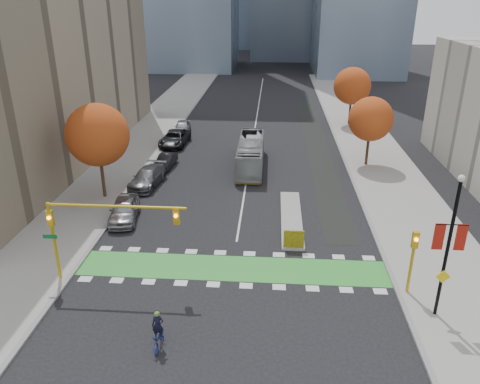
# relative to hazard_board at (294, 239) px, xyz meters

# --- Properties ---
(ground) EXTENTS (300.00, 300.00, 0.00)m
(ground) POSITION_rel_hazard_board_xyz_m (-4.00, -4.20, -0.80)
(ground) COLOR black
(ground) RESTS_ON ground
(sidewalk_west) EXTENTS (7.00, 120.00, 0.15)m
(sidewalk_west) POSITION_rel_hazard_board_xyz_m (-17.50, 15.80, -0.73)
(sidewalk_west) COLOR gray
(sidewalk_west) RESTS_ON ground
(sidewalk_east) EXTENTS (7.00, 120.00, 0.15)m
(sidewalk_east) POSITION_rel_hazard_board_xyz_m (9.50, 15.80, -0.73)
(sidewalk_east) COLOR gray
(sidewalk_east) RESTS_ON ground
(curb_west) EXTENTS (0.30, 120.00, 0.16)m
(curb_west) POSITION_rel_hazard_board_xyz_m (-14.00, 15.80, -0.73)
(curb_west) COLOR gray
(curb_west) RESTS_ON ground
(curb_east) EXTENTS (0.30, 120.00, 0.16)m
(curb_east) POSITION_rel_hazard_board_xyz_m (6.00, 15.80, -0.73)
(curb_east) COLOR gray
(curb_east) RESTS_ON ground
(bike_crossing) EXTENTS (20.00, 3.00, 0.01)m
(bike_crossing) POSITION_rel_hazard_board_xyz_m (-4.00, -2.70, -0.79)
(bike_crossing) COLOR green
(bike_crossing) RESTS_ON ground
(centre_line) EXTENTS (0.15, 70.00, 0.01)m
(centre_line) POSITION_rel_hazard_board_xyz_m (-4.00, 35.80, -0.80)
(centre_line) COLOR silver
(centre_line) RESTS_ON ground
(bike_lane_paint) EXTENTS (2.50, 50.00, 0.01)m
(bike_lane_paint) POSITION_rel_hazard_board_xyz_m (3.50, 25.80, -0.80)
(bike_lane_paint) COLOR black
(bike_lane_paint) RESTS_ON ground
(median_island) EXTENTS (1.60, 10.00, 0.16)m
(median_island) POSITION_rel_hazard_board_xyz_m (0.00, 4.80, -0.72)
(median_island) COLOR gray
(median_island) RESTS_ON ground
(hazard_board) EXTENTS (1.40, 0.12, 1.30)m
(hazard_board) POSITION_rel_hazard_board_xyz_m (0.00, 0.00, 0.00)
(hazard_board) COLOR yellow
(hazard_board) RESTS_ON median_island
(building_west) EXTENTS (16.00, 44.00, 25.00)m
(building_west) POSITION_rel_hazard_board_xyz_m (-28.00, 17.80, 11.70)
(building_west) COLOR gray
(building_west) RESTS_ON ground
(tree_west) EXTENTS (5.20, 5.20, 8.22)m
(tree_west) POSITION_rel_hazard_board_xyz_m (-16.00, 7.80, 4.82)
(tree_west) COLOR #332114
(tree_west) RESTS_ON ground
(tree_east_near) EXTENTS (4.40, 4.40, 7.08)m
(tree_east_near) POSITION_rel_hazard_board_xyz_m (8.00, 17.80, 4.06)
(tree_east_near) COLOR #332114
(tree_east_near) RESTS_ON ground
(tree_east_far) EXTENTS (4.80, 4.80, 7.65)m
(tree_east_far) POSITION_rel_hazard_board_xyz_m (8.50, 33.80, 4.44)
(tree_east_far) COLOR #332114
(tree_east_far) RESTS_ON ground
(traffic_signal_west) EXTENTS (8.53, 0.56, 5.20)m
(traffic_signal_west) POSITION_rel_hazard_board_xyz_m (-11.93, -4.71, 3.23)
(traffic_signal_west) COLOR #BF9914
(traffic_signal_west) RESTS_ON ground
(traffic_signal_east) EXTENTS (0.35, 0.43, 4.10)m
(traffic_signal_east) POSITION_rel_hazard_board_xyz_m (6.50, -4.71, 1.93)
(traffic_signal_east) COLOR #BF9914
(traffic_signal_east) RESTS_ON ground
(banner_lamppost) EXTENTS (1.65, 0.36, 8.28)m
(banner_lamppost) POSITION_rel_hazard_board_xyz_m (7.50, -6.70, 3.81)
(banner_lamppost) COLOR black
(banner_lamppost) RESTS_ON ground
(cyclist) EXTENTS (0.68, 1.84, 2.11)m
(cyclist) POSITION_rel_hazard_board_xyz_m (-7.02, -10.17, -0.10)
(cyclist) COLOR navy
(cyclist) RESTS_ON ground
(bus) EXTENTS (2.55, 10.61, 2.95)m
(bus) POSITION_rel_hazard_board_xyz_m (-3.81, 16.48, 0.67)
(bus) COLOR #999EA0
(bus) RESTS_ON ground
(parked_car_a) EXTENTS (2.68, 5.23, 1.70)m
(parked_car_a) POSITION_rel_hazard_board_xyz_m (-13.00, 3.75, 0.05)
(parked_car_a) COLOR gray
(parked_car_a) RESTS_ON ground
(parked_car_b) EXTENTS (1.74, 4.16, 1.34)m
(parked_car_b) POSITION_rel_hazard_board_xyz_m (-12.39, 15.80, -0.13)
(parked_car_b) COLOR black
(parked_car_b) RESTS_ON ground
(parked_car_c) EXTENTS (2.85, 5.74, 1.60)m
(parked_car_c) POSITION_rel_hazard_board_xyz_m (-13.00, 10.80, 0.00)
(parked_car_c) COLOR #4A4A4E
(parked_car_c) RESTS_ON ground
(parked_car_d) EXTENTS (3.08, 6.13, 1.66)m
(parked_car_d) POSITION_rel_hazard_board_xyz_m (-13.00, 23.31, 0.03)
(parked_car_d) COLOR black
(parked_car_d) RESTS_ON ground
(parked_car_e) EXTENTS (2.45, 4.94, 1.62)m
(parked_car_e) POSITION_rel_hazard_board_xyz_m (-13.00, 28.31, 0.01)
(parked_car_e) COLOR gray
(parked_car_e) RESTS_ON ground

